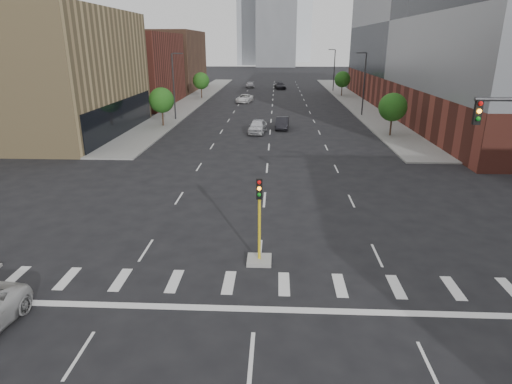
# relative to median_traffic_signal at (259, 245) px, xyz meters

# --- Properties ---
(sidewalk_left_far) EXTENTS (5.00, 92.00, 0.15)m
(sidewalk_left_far) POSITION_rel_median_traffic_signal_xyz_m (-15.00, 65.03, -0.90)
(sidewalk_left_far) COLOR gray
(sidewalk_left_far) RESTS_ON ground
(sidewalk_right_far) EXTENTS (5.00, 92.00, 0.15)m
(sidewalk_right_far) POSITION_rel_median_traffic_signal_xyz_m (15.00, 65.03, -0.90)
(sidewalk_right_far) COLOR gray
(sidewalk_right_far) RESTS_ON ground
(building_left_mid) EXTENTS (20.00, 24.00, 14.00)m
(building_left_mid) POSITION_rel_median_traffic_signal_xyz_m (-27.50, 31.03, 6.03)
(building_left_mid) COLOR tan
(building_left_mid) RESTS_ON ground
(building_left_far_a) EXTENTS (20.00, 22.00, 12.00)m
(building_left_far_a) POSITION_rel_median_traffic_signal_xyz_m (-27.50, 57.03, 5.03)
(building_left_far_a) COLOR brown
(building_left_far_a) RESTS_ON ground
(building_left_far_b) EXTENTS (20.00, 24.00, 13.00)m
(building_left_far_b) POSITION_rel_median_traffic_signal_xyz_m (-27.50, 83.03, 5.53)
(building_left_far_b) COLOR brown
(building_left_far_b) RESTS_ON ground
(building_right_main) EXTENTS (24.00, 70.00, 22.00)m
(building_right_main) POSITION_rel_median_traffic_signal_xyz_m (29.50, 51.03, 10.03)
(building_right_main) COLOR brown
(building_right_main) RESTS_ON ground
(tower_mid) EXTENTS (18.00, 18.00, 44.00)m
(tower_mid) POSITION_rel_median_traffic_signal_xyz_m (0.00, 191.03, 21.03)
(tower_mid) COLOR slate
(tower_mid) RESTS_ON ground
(median_traffic_signal) EXTENTS (1.20, 1.20, 4.40)m
(median_traffic_signal) POSITION_rel_median_traffic_signal_xyz_m (0.00, 0.00, 0.00)
(median_traffic_signal) COLOR #999993
(median_traffic_signal) RESTS_ON ground
(streetlight_right_a) EXTENTS (1.60, 0.22, 9.07)m
(streetlight_right_a) POSITION_rel_median_traffic_signal_xyz_m (13.41, 46.03, 4.04)
(streetlight_right_a) COLOR #2D2D30
(streetlight_right_a) RESTS_ON ground
(streetlight_right_b) EXTENTS (1.60, 0.22, 9.07)m
(streetlight_right_b) POSITION_rel_median_traffic_signal_xyz_m (13.41, 81.03, 4.04)
(streetlight_right_b) COLOR #2D2D30
(streetlight_right_b) RESTS_ON ground
(streetlight_left) EXTENTS (1.60, 0.22, 9.07)m
(streetlight_left) POSITION_rel_median_traffic_signal_xyz_m (-13.41, 41.03, 4.04)
(streetlight_left) COLOR #2D2D30
(streetlight_left) RESTS_ON ground
(tree_left_near) EXTENTS (3.20, 3.20, 4.85)m
(tree_left_near) POSITION_rel_median_traffic_signal_xyz_m (-14.00, 36.03, 2.42)
(tree_left_near) COLOR #382619
(tree_left_near) RESTS_ON ground
(tree_left_far) EXTENTS (3.20, 3.20, 4.85)m
(tree_left_far) POSITION_rel_median_traffic_signal_xyz_m (-14.00, 66.03, 2.42)
(tree_left_far) COLOR #382619
(tree_left_far) RESTS_ON ground
(tree_right_near) EXTENTS (3.20, 3.20, 4.85)m
(tree_right_near) POSITION_rel_median_traffic_signal_xyz_m (14.00, 31.03, 2.42)
(tree_right_near) COLOR #382619
(tree_right_near) RESTS_ON ground
(tree_right_far) EXTENTS (3.20, 3.20, 4.85)m
(tree_right_far) POSITION_rel_median_traffic_signal_xyz_m (14.00, 71.03, 2.42)
(tree_right_far) COLOR #382619
(tree_right_far) RESTS_ON ground
(car_near_left) EXTENTS (2.42, 4.95, 1.63)m
(car_near_left) POSITION_rel_median_traffic_signal_xyz_m (-1.50, 32.37, -0.16)
(car_near_left) COLOR silver
(car_near_left) RESTS_ON ground
(car_mid_right) EXTENTS (1.85, 4.54, 1.46)m
(car_mid_right) POSITION_rel_median_traffic_signal_xyz_m (1.50, 35.15, -0.24)
(car_mid_right) COLOR black
(car_mid_right) RESTS_ON ground
(car_far_left) EXTENTS (3.24, 5.52, 1.44)m
(car_far_left) POSITION_rel_median_traffic_signal_xyz_m (-5.18, 60.68, -0.25)
(car_far_left) COLOR silver
(car_far_left) RESTS_ON ground
(car_deep_right) EXTENTS (3.05, 5.77, 1.59)m
(car_deep_right) POSITION_rel_median_traffic_signal_xyz_m (1.50, 85.24, -0.18)
(car_deep_right) COLOR #222228
(car_deep_right) RESTS_ON ground
(car_distant) EXTENTS (2.42, 4.48, 1.45)m
(car_distant) POSITION_rel_median_traffic_signal_xyz_m (-5.88, 88.42, -0.25)
(car_distant) COLOR #B9B9BE
(car_distant) RESTS_ON ground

